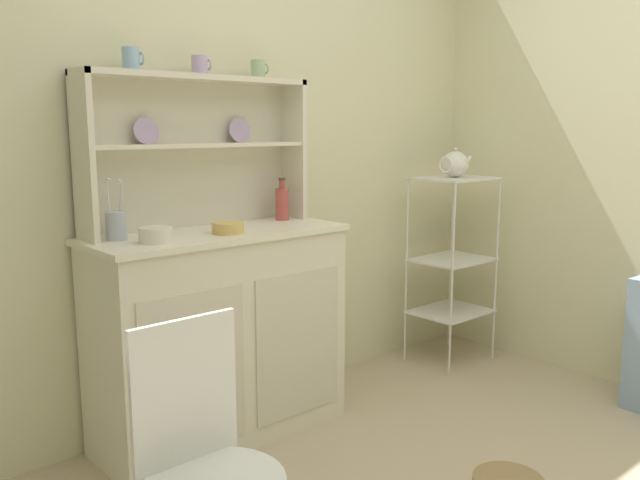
# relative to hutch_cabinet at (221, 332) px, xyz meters

# --- Properties ---
(wall_back) EXTENTS (3.84, 0.05, 2.50)m
(wall_back) POSITION_rel_hutch_cabinet_xyz_m (0.28, 0.26, 0.79)
(wall_back) COLOR beige
(wall_back) RESTS_ON ground
(hutch_cabinet) EXTENTS (1.11, 0.45, 0.91)m
(hutch_cabinet) POSITION_rel_hutch_cabinet_xyz_m (0.00, 0.00, 0.00)
(hutch_cabinet) COLOR silver
(hutch_cabinet) RESTS_ON ground
(hutch_shelf_unit) EXTENTS (1.03, 0.18, 0.64)m
(hutch_shelf_unit) POSITION_rel_hutch_cabinet_xyz_m (-0.00, 0.16, 0.82)
(hutch_shelf_unit) COLOR beige
(hutch_shelf_unit) RESTS_ON hutch_cabinet
(bakers_rack) EXTENTS (0.43, 0.34, 1.06)m
(bakers_rack) POSITION_rel_hutch_cabinet_xyz_m (1.50, -0.08, 0.19)
(bakers_rack) COLOR silver
(bakers_rack) RESTS_ON ground
(wire_chair) EXTENTS (0.36, 0.36, 0.85)m
(wire_chair) POSITION_rel_hutch_cabinet_xyz_m (-0.66, -0.94, 0.05)
(wire_chair) COLOR white
(wire_chair) RESTS_ON ground
(cup_sky_0) EXTENTS (0.08, 0.07, 0.09)m
(cup_sky_0) POSITION_rel_hutch_cabinet_xyz_m (-0.29, 0.12, 1.13)
(cup_sky_0) COLOR #8EB2D1
(cup_sky_0) RESTS_ON hutch_shelf_unit
(cup_lilac_1) EXTENTS (0.08, 0.07, 0.08)m
(cup_lilac_1) POSITION_rel_hutch_cabinet_xyz_m (0.01, 0.12, 1.12)
(cup_lilac_1) COLOR #B79ECC
(cup_lilac_1) RESTS_ON hutch_shelf_unit
(cup_sage_2) EXTENTS (0.08, 0.07, 0.08)m
(cup_sage_2) POSITION_rel_hutch_cabinet_xyz_m (0.31, 0.12, 1.12)
(cup_sage_2) COLOR #9EB78E
(cup_sage_2) RESTS_ON hutch_shelf_unit
(bowl_mixing_large) EXTENTS (0.13, 0.13, 0.06)m
(bowl_mixing_large) POSITION_rel_hutch_cabinet_xyz_m (-0.32, -0.07, 0.47)
(bowl_mixing_large) COLOR silver
(bowl_mixing_large) RESTS_ON hutch_cabinet
(bowl_floral_medium) EXTENTS (0.13, 0.13, 0.05)m
(bowl_floral_medium) POSITION_rel_hutch_cabinet_xyz_m (-0.00, -0.07, 0.46)
(bowl_floral_medium) COLOR #DBB760
(bowl_floral_medium) RESTS_ON hutch_cabinet
(jam_bottle) EXTENTS (0.06, 0.06, 0.20)m
(jam_bottle) POSITION_rel_hutch_cabinet_xyz_m (0.41, 0.09, 0.52)
(jam_bottle) COLOR #B74C47
(jam_bottle) RESTS_ON hutch_cabinet
(utensil_jar) EXTENTS (0.08, 0.08, 0.24)m
(utensil_jar) POSITION_rel_hutch_cabinet_xyz_m (-0.41, 0.08, 0.50)
(utensil_jar) COLOR #B2B7C6
(utensil_jar) RESTS_ON hutch_cabinet
(porcelain_teapot) EXTENTS (0.24, 0.14, 0.17)m
(porcelain_teapot) POSITION_rel_hutch_cabinet_xyz_m (1.50, -0.08, 0.67)
(porcelain_teapot) COLOR white
(porcelain_teapot) RESTS_ON bakers_rack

